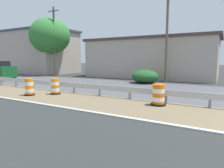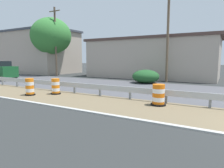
# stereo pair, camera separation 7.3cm
# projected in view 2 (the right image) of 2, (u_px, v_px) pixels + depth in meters

# --- Properties ---
(guardrail_median) EXTENTS (0.18, 47.50, 0.71)m
(guardrail_median) POSITION_uv_depth(u_px,v_px,m) (210.00, 97.00, 9.26)
(guardrail_median) COLOR #ADB2B7
(guardrail_median) RESTS_ON ground
(traffic_barrel_nearest) EXTENTS (0.75, 0.75, 1.05)m
(traffic_barrel_nearest) POSITION_uv_depth(u_px,v_px,m) (158.00, 96.00, 9.82)
(traffic_barrel_nearest) COLOR orange
(traffic_barrel_nearest) RESTS_ON ground
(traffic_barrel_close) EXTENTS (0.64, 0.64, 1.02)m
(traffic_barrel_close) POSITION_uv_depth(u_px,v_px,m) (56.00, 87.00, 12.95)
(traffic_barrel_close) COLOR orange
(traffic_barrel_close) RESTS_ON ground
(traffic_barrel_mid) EXTENTS (0.64, 0.64, 1.07)m
(traffic_barrel_mid) POSITION_uv_depth(u_px,v_px,m) (30.00, 88.00, 12.56)
(traffic_barrel_mid) COLOR orange
(traffic_barrel_mid) RESTS_ON ground
(roadside_shop_near) EXTENTS (7.20, 15.54, 4.76)m
(roadside_shop_near) POSITION_uv_depth(u_px,v_px,m) (152.00, 58.00, 24.63)
(roadside_shop_near) COLOR #AD9E8E
(roadside_shop_near) RESTS_ON ground
(roadside_shop_far) EXTENTS (7.82, 13.63, 6.78)m
(roadside_shop_far) POSITION_uv_depth(u_px,v_px,m) (37.00, 52.00, 33.33)
(roadside_shop_far) COLOR #AD9E8E
(roadside_shop_far) RESTS_ON ground
(utility_pole_near) EXTENTS (0.24, 1.80, 8.74)m
(utility_pole_near) POSITION_uv_depth(u_px,v_px,m) (168.00, 35.00, 19.12)
(utility_pole_near) COLOR brown
(utility_pole_near) RESTS_ON ground
(utility_pole_mid) EXTENTS (0.24, 1.80, 8.89)m
(utility_pole_mid) POSITION_uv_depth(u_px,v_px,m) (56.00, 41.00, 25.97)
(utility_pole_mid) COLOR brown
(utility_pole_mid) RESTS_ON ground
(bush_roadside) EXTENTS (2.55, 2.55, 1.28)m
(bush_roadside) POSITION_uv_depth(u_px,v_px,m) (146.00, 76.00, 18.90)
(bush_roadside) COLOR #1E4C23
(bush_roadside) RESTS_ON ground
(tree_roadside) EXTENTS (5.53, 5.53, 7.94)m
(tree_roadside) POSITION_uv_depth(u_px,v_px,m) (51.00, 36.00, 27.57)
(tree_roadside) COLOR #4C3D2D
(tree_roadside) RESTS_ON ground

